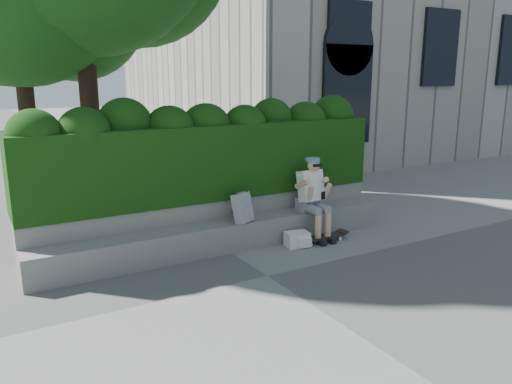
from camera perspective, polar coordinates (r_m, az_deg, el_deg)
ground at (r=7.02m, az=1.30°, el=-9.57°), size 80.00×80.00×0.00m
bench_ledge at (r=7.97m, az=-3.40°, el=-5.06°), size 6.00×0.45×0.45m
planter_wall at (r=8.33m, az=-4.90°, el=-3.18°), size 6.00×0.50×0.75m
hedge at (r=8.32m, az=-5.70°, el=3.66°), size 6.00×1.00×1.20m
person at (r=8.46m, az=6.48°, el=-0.32°), size 0.40×0.76×1.38m
skateboard at (r=8.44m, az=7.56°, el=-5.17°), size 0.88×0.23×0.09m
backpack_plaid at (r=7.86m, az=-1.55°, el=-1.81°), size 0.36×0.30×0.47m
backpack_ground at (r=8.16m, az=4.71°, el=-5.41°), size 0.41×0.32×0.24m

